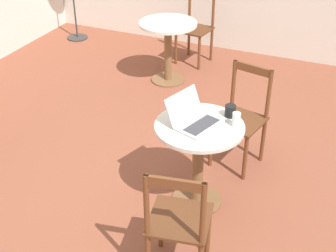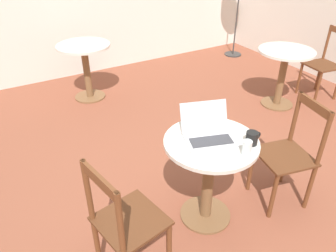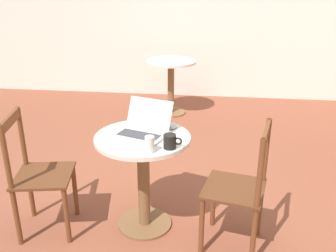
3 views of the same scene
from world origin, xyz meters
name	(u,v)px [view 1 (image 1 of 3)]	position (x,y,z in m)	size (l,w,h in m)	color
ground_plane	(171,191)	(0.00, 0.00, 0.00)	(16.00, 16.00, 0.00)	brown
cafe_table_near	(199,148)	(-0.03, -0.24, 0.53)	(0.68, 0.68, 0.74)	brown
cafe_table_mid	(168,39)	(1.94, 0.86, 0.53)	(0.68, 0.68, 0.74)	brown
chair_near_left	(178,224)	(-0.78, -0.38, 0.46)	(0.46, 0.46, 0.92)	brown
chair_near_right	(242,118)	(0.66, -0.40, 0.46)	(0.47, 0.47, 0.92)	brown
chair_mid_right	(196,28)	(2.63, 0.76, 0.46)	(0.45, 0.45, 0.92)	brown
laptop	(194,118)	(-0.03, -0.20, 0.79)	(0.43, 0.40, 0.22)	#B7B7BC
mouse	(186,107)	(0.17, -0.06, 0.76)	(0.06, 0.10, 0.03)	#B7B7BC
mug	(230,111)	(0.19, -0.42, 0.79)	(0.12, 0.08, 0.09)	black
drinking_glass	(236,120)	(0.07, -0.50, 0.80)	(0.06, 0.06, 0.11)	silver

